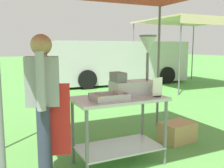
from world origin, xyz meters
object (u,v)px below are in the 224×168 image
(donut_tray, at_px, (109,98))
(van_silver, at_px, (119,62))
(menu_sign, at_px, (157,89))
(donut_cart, at_px, (119,117))
(neighbour_tent, at_px, (190,22))
(donut_fryer, at_px, (135,76))
(supply_crate, at_px, (177,132))
(vendor, at_px, (44,101))

(donut_tray, height_order, van_silver, van_silver)
(menu_sign, distance_m, van_silver, 7.38)
(donut_cart, distance_m, menu_sign, 0.59)
(donut_tray, distance_m, van_silver, 7.55)
(van_silver, distance_m, neighbour_tent, 3.08)
(donut_fryer, distance_m, van_silver, 7.21)
(menu_sign, distance_m, supply_crate, 1.20)
(vendor, bearing_deg, menu_sign, -6.12)
(vendor, height_order, neighbour_tent, neighbour_tent)
(donut_fryer, relative_size, van_silver, 0.14)
(neighbour_tent, bearing_deg, donut_cart, -138.09)
(vendor, relative_size, supply_crate, 2.77)
(donut_fryer, bearing_deg, donut_tray, -160.12)
(donut_tray, bearing_deg, donut_fryer, 19.88)
(donut_fryer, bearing_deg, neighbour_tent, 42.94)
(vendor, xyz_separation_m, supply_crate, (2.10, 0.34, -0.75))
(neighbour_tent, bearing_deg, donut_fryer, -137.06)
(menu_sign, distance_m, vendor, 1.36)
(menu_sign, height_order, supply_crate, menu_sign)
(menu_sign, bearing_deg, vendor, 173.88)
(menu_sign, bearing_deg, van_silver, 66.89)
(vendor, relative_size, van_silver, 0.29)
(vendor, relative_size, neighbour_tent, 0.49)
(van_silver, relative_size, neighbour_tent, 1.68)
(donut_cart, relative_size, neighbour_tent, 0.35)
(menu_sign, bearing_deg, donut_cart, 157.94)
(donut_cart, xyz_separation_m, van_silver, (3.34, 6.61, 0.26))
(menu_sign, bearing_deg, donut_tray, 170.37)
(donut_cart, xyz_separation_m, donut_fryer, (0.28, 0.08, 0.49))
(donut_cart, height_order, vendor, vendor)
(donut_tray, height_order, donut_fryer, donut_fryer)
(neighbour_tent, bearing_deg, donut_tray, -138.49)
(donut_tray, xyz_separation_m, van_silver, (3.50, 6.68, -0.01))
(van_silver, bearing_deg, donut_fryer, -115.13)
(menu_sign, xyz_separation_m, supply_crate, (0.74, 0.48, -0.81))
(menu_sign, bearing_deg, donut_fryer, 122.22)
(van_silver, bearing_deg, neighbour_tent, -42.77)
(supply_crate, bearing_deg, donut_fryer, -166.18)
(donut_cart, height_order, neighbour_tent, neighbour_tent)
(donut_cart, xyz_separation_m, neighbour_tent, (5.32, 4.78, 1.76))
(menu_sign, height_order, vendor, vendor)
(donut_fryer, relative_size, neighbour_tent, 0.23)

